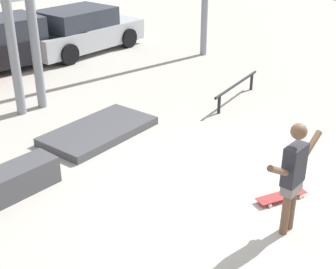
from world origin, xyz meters
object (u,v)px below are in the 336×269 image
(skateboard, at_px, (281,196))
(manual_pad, at_px, (99,131))
(skateboarder, at_px, (293,173))
(grind_rail, at_px, (237,87))
(parked_car_silver, at_px, (80,31))

(skateboard, height_order, manual_pad, manual_pad)
(skateboarder, xyz_separation_m, grind_rail, (3.58, 3.36, -0.57))
(grind_rail, relative_size, parked_car_silver, 0.53)
(skateboarder, distance_m, manual_pad, 4.37)
(skateboard, relative_size, parked_car_silver, 0.21)
(skateboard, bearing_deg, grind_rail, 66.90)
(grind_rail, distance_m, parked_car_silver, 6.09)
(skateboarder, height_order, skateboard, skateboarder)
(skateboard, relative_size, grind_rail, 0.40)
(parked_car_silver, bearing_deg, skateboard, -112.84)
(grind_rail, bearing_deg, manual_pad, 164.50)
(grind_rail, bearing_deg, parked_car_silver, 87.71)
(skateboarder, bearing_deg, manual_pad, 85.24)
(skateboard, xyz_separation_m, grind_rail, (2.95, 2.91, 0.27))
(skateboarder, relative_size, manual_pad, 0.73)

